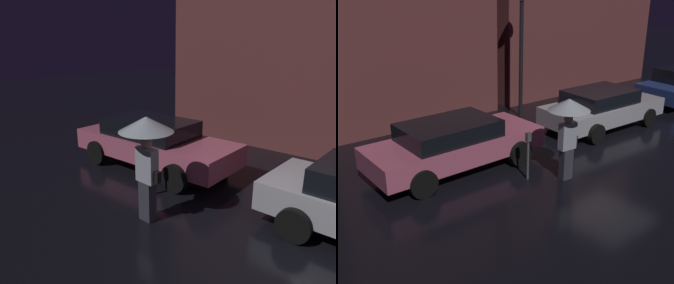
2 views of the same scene
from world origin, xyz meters
TOP-DOWN VIEW (x-y plane):
  - ground_plane at (0.00, 0.00)m, footprint 60.00×60.00m
  - building_facade_left at (-3.69, 6.50)m, footprint 6.19×3.00m
  - parked_car_pink at (-4.64, 1.47)m, footprint 4.67×2.01m
  - pedestrian_with_umbrella at (-2.77, -0.73)m, footprint 1.02×1.02m
  - parking_meter at (-3.54, -0.17)m, footprint 0.12×0.10m

SIDE VIEW (x-z plane):
  - ground_plane at x=0.00m, z-range 0.00..0.00m
  - parked_car_pink at x=-4.64m, z-range 0.06..1.39m
  - parking_meter at x=-3.54m, z-range 0.15..1.39m
  - pedestrian_with_umbrella at x=-2.77m, z-range 0.59..2.66m
  - building_facade_left at x=-3.69m, z-range 0.00..7.68m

